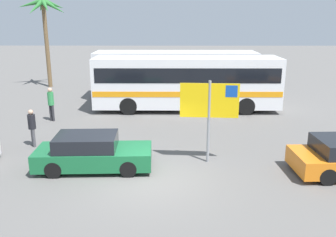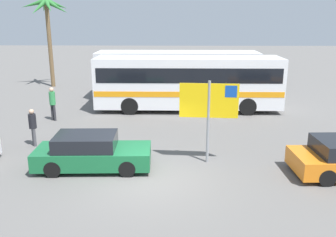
{
  "view_description": "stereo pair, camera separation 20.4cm",
  "coord_description": "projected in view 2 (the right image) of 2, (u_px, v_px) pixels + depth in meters",
  "views": [
    {
      "loc": [
        0.76,
        -11.39,
        5.48
      ],
      "look_at": [
        0.67,
        3.38,
        1.3
      ],
      "focal_mm": 38.7,
      "sensor_mm": 36.0,
      "label": 1
    },
    {
      "loc": [
        0.96,
        -11.39,
        5.48
      ],
      "look_at": [
        0.67,
        3.38,
        1.3
      ],
      "focal_mm": 38.7,
      "sensor_mm": 36.0,
      "label": 2
    }
  ],
  "objects": [
    {
      "name": "pedestrian_crossing_lot",
      "position": [
        52.0,
        101.0,
        19.47
      ],
      "size": [
        0.32,
        0.32,
        1.83
      ],
      "rotation": [
        0.0,
        0.0,
        1.06
      ],
      "color": "#2D2D33",
      "rests_on": "ground"
    },
    {
      "name": "ferry_sign",
      "position": [
        210.0,
        104.0,
        13.5
      ],
      "size": [
        2.2,
        0.21,
        3.2
      ],
      "rotation": [
        0.0,
        0.0,
        -0.07
      ],
      "color": "gray",
      "rests_on": "ground"
    },
    {
      "name": "bus_rear_coach",
      "position": [
        177.0,
        72.0,
        24.78
      ],
      "size": [
        10.91,
        2.7,
        3.17
      ],
      "color": "white",
      "rests_on": "ground"
    },
    {
      "name": "pedestrian_near_sign",
      "position": [
        33.0,
        124.0,
        15.65
      ],
      "size": [
        0.32,
        0.32,
        1.65
      ],
      "rotation": [
        0.0,
        0.0,
        0.58
      ],
      "color": "#4C4C51",
      "rests_on": "ground"
    },
    {
      "name": "ground",
      "position": [
        147.0,
        181.0,
        12.46
      ],
      "size": [
        120.0,
        120.0,
        0.0
      ],
      "primitive_type": "plane",
      "color": "#605E5B"
    },
    {
      "name": "palm_tree_seaside",
      "position": [
        47.0,
        15.0,
        27.79
      ],
      "size": [
        3.66,
        3.4,
        6.84
      ],
      "color": "brown",
      "rests_on": "ground"
    },
    {
      "name": "car_green",
      "position": [
        91.0,
        152.0,
        13.36
      ],
      "size": [
        4.28,
        1.83,
        1.32
      ],
      "rotation": [
        0.0,
        0.0,
        0.04
      ],
      "color": "#196638",
      "rests_on": "ground"
    },
    {
      "name": "bus_front_coach",
      "position": [
        188.0,
        81.0,
        21.58
      ],
      "size": [
        10.91,
        2.7,
        3.17
      ],
      "color": "white",
      "rests_on": "ground"
    }
  ]
}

